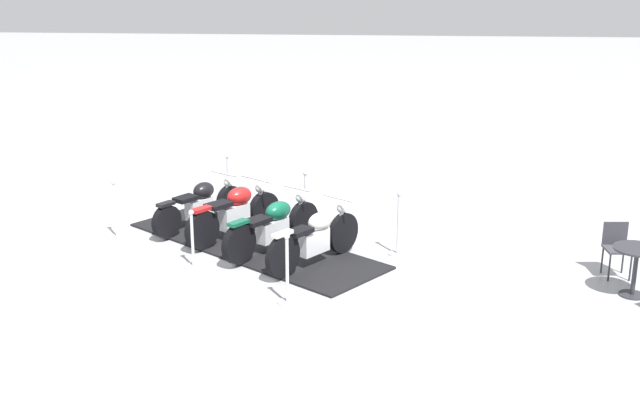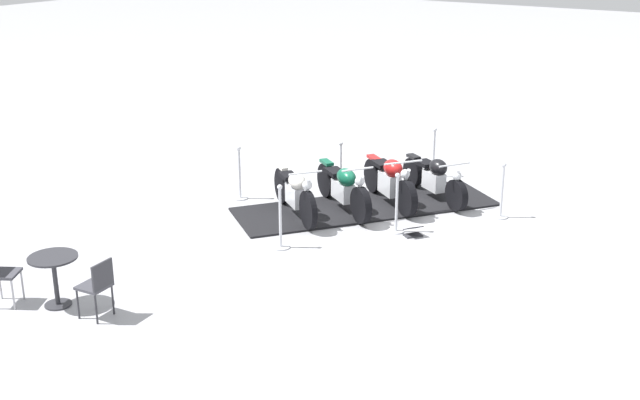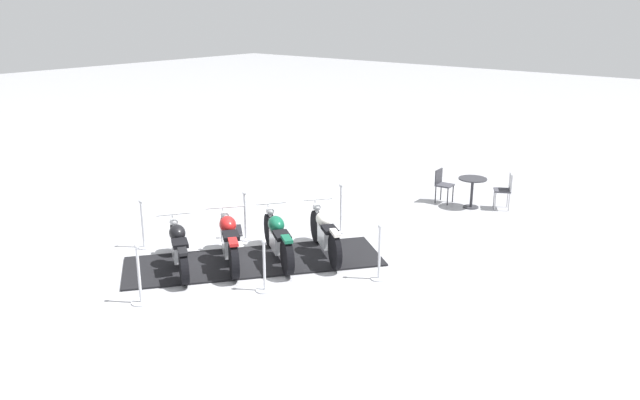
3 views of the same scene
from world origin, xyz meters
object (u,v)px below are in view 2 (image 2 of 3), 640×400
object	(u,v)px
motorcycle_maroon	(390,180)
cafe_table	(54,269)
stanchion_left_front	(240,181)
motorcycle_black	(435,178)
stanchion_right_rear	(502,198)
cafe_chair_across_table	(97,284)
stanchion_right_mid	(396,212)
info_placard	(413,232)
motorcycle_cream	(295,192)
motorcycle_forest	(344,187)
stanchion_right_front	(280,227)
stanchion_left_rear	(433,161)
stanchion_left_mid	(341,173)

from	to	relation	value
motorcycle_maroon	cafe_table	xyz separation A→B (m)	(-2.03, -6.53, 0.06)
stanchion_left_front	motorcycle_black	bearing A→B (deg)	31.81
stanchion_right_rear	cafe_chair_across_table	size ratio (longest dim) A/B	1.24
motorcycle_black	cafe_chair_across_table	distance (m)	7.47
stanchion_right_mid	motorcycle_black	bearing A→B (deg)	95.06
info_placard	cafe_chair_across_table	distance (m)	5.75
stanchion_left_front	stanchion_right_mid	size ratio (longest dim) A/B	0.99
motorcycle_cream	motorcycle_black	size ratio (longest dim) A/B	0.94
motorcycle_forest	motorcycle_maroon	bearing A→B (deg)	87.88
stanchion_left_front	info_placard	size ratio (longest dim) A/B	2.86
motorcycle_cream	motorcycle_forest	world-z (taller)	motorcycle_cream
stanchion_right_front	cafe_chair_across_table	xyz separation A→B (m)	(-0.66, -3.51, 0.14)
stanchion_left_rear	stanchion_left_mid	bearing A→B (deg)	-127.16
stanchion_left_front	stanchion_right_rear	xyz separation A→B (m)	(4.85, 1.83, 0.01)
stanchion_left_front	cafe_table	distance (m)	5.29
stanchion_right_rear	info_placard	size ratio (longest dim) A/B	2.80
stanchion_left_rear	info_placard	bearing A→B (deg)	-70.30
stanchion_right_mid	cafe_chair_across_table	bearing A→B (deg)	-110.73
stanchion_right_front	info_placard	xyz separation A→B (m)	(1.68, 1.73, -0.31)
motorcycle_maroon	stanchion_left_mid	bearing A→B (deg)	-161.18
stanchion_right_front	cafe_chair_across_table	distance (m)	3.57
stanchion_right_mid	motorcycle_cream	bearing A→B (deg)	-169.39
motorcycle_maroon	stanchion_right_mid	bearing A→B (deg)	-20.57
info_placard	stanchion_right_rear	bearing A→B (deg)	-171.63
motorcycle_black	stanchion_left_rear	distance (m)	1.59
stanchion_left_rear	cafe_chair_across_table	size ratio (longest dim) A/B	1.26
motorcycle_forest	stanchion_right_mid	distance (m)	1.44
motorcycle_cream	motorcycle_maroon	world-z (taller)	motorcycle_cream
stanchion_left_mid	info_placard	distance (m)	3.07
stanchion_left_mid	cafe_table	distance (m)	7.02
stanchion_left_rear	stanchion_left_front	bearing A→B (deg)	-127.16
stanchion_right_front	motorcycle_maroon	bearing A→B (deg)	79.53
info_placard	cafe_table	xyz separation A→B (m)	(-3.16, -5.31, 0.51)
motorcycle_maroon	motorcycle_black	xyz separation A→B (m)	(0.60, 0.78, -0.05)
stanchion_right_mid	info_placard	distance (m)	0.48
motorcycle_forest	stanchion_left_rear	size ratio (longest dim) A/B	1.80
motorcycle_maroon	stanchion_left_rear	bearing A→B (deg)	129.14
motorcycle_cream	stanchion_left_rear	world-z (taller)	stanchion_left_rear
stanchion_left_front	stanchion_left_rear	distance (m)	4.39
stanchion_left_mid	stanchion_right_front	distance (m)	3.52
info_placard	motorcycle_black	bearing A→B (deg)	-128.04
stanchion_left_mid	cafe_chair_across_table	world-z (taller)	stanchion_left_mid
motorcycle_maroon	stanchion_right_mid	world-z (taller)	stanchion_right_mid
stanchion_right_rear	cafe_chair_across_table	world-z (taller)	stanchion_right_rear
cafe_table	motorcycle_cream	bearing A→B (deg)	80.38
info_placard	cafe_chair_across_table	xyz separation A→B (m)	(-2.34, -5.24, 0.45)
motorcycle_cream	stanchion_left_mid	size ratio (longest dim) A/B	1.84
motorcycle_maroon	motorcycle_black	bearing A→B (deg)	89.20
motorcycle_maroon	stanchion_left_mid	size ratio (longest dim) A/B	1.85
motorcycle_forest	cafe_table	xyz separation A→B (m)	(-1.43, -5.74, 0.08)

